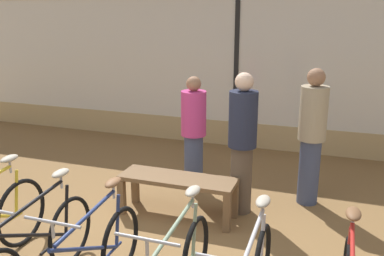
% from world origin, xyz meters
% --- Properties ---
extents(shop_back_wall, '(12.00, 0.08, 3.20)m').
position_xyz_m(shop_back_wall, '(0.00, 4.20, 1.64)').
color(shop_back_wall, tan).
rests_on(shop_back_wall, ground_plane).
extents(bicycle_center_left, '(0.46, 1.68, 1.02)m').
position_xyz_m(bicycle_center_left, '(-0.61, -0.48, 0.38)').
color(bicycle_center_left, black).
rests_on(bicycle_center_left, ground_plane).
extents(display_bench, '(1.40, 0.44, 0.50)m').
position_xyz_m(display_bench, '(0.02, 1.26, 0.41)').
color(display_bench, brown).
rests_on(display_bench, ground_plane).
extents(customer_near_rack, '(0.35, 0.35, 1.74)m').
position_xyz_m(customer_near_rack, '(1.47, 2.16, 0.92)').
color(customer_near_rack, '#424C6B').
rests_on(customer_near_rack, ground_plane).
extents(customer_by_window, '(0.48, 0.48, 1.57)m').
position_xyz_m(customer_by_window, '(-0.08, 2.13, 0.82)').
color(customer_by_window, '#424C6B').
rests_on(customer_by_window, ground_plane).
extents(customer_mid_floor, '(0.39, 0.39, 1.73)m').
position_xyz_m(customer_mid_floor, '(0.71, 1.63, 0.91)').
color(customer_mid_floor, brown).
rests_on(customer_mid_floor, ground_plane).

